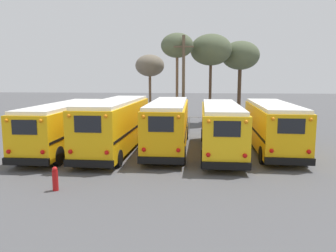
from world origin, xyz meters
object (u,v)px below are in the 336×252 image
school_bus_2 (168,123)px  school_bus_3 (221,127)px  school_bus_4 (272,125)px  utility_pole (183,81)px  school_bus_0 (65,125)px  bare_tree_0 (150,66)px  fire_hydrant (55,178)px  bare_tree_2 (211,50)px  bare_tree_1 (177,46)px  bare_tree_3 (240,56)px  school_bus_1 (116,123)px

school_bus_2 → school_bus_3: school_bus_2 is taller
school_bus_4 → utility_pole: utility_pole is taller
school_bus_0 → school_bus_3: (10.07, 0.04, 0.00)m
school_bus_3 → bare_tree_0: bearing=113.3°
utility_pole → fire_hydrant: (-4.61, -17.07, -3.88)m
school_bus_2 → school_bus_4: 6.72m
school_bus_3 → bare_tree_2: (-0.20, 13.35, 5.77)m
school_bus_0 → fire_hydrant: 8.19m
fire_hydrant → school_bus_0: bearing=109.4°
bare_tree_1 → bare_tree_2: bearing=35.8°
school_bus_0 → bare_tree_3: bearing=49.5°
school_bus_1 → bare_tree_3: (9.66, 15.04, 5.18)m
school_bus_2 → school_bus_3: 3.43m
bare_tree_0 → bare_tree_1: size_ratio=0.81×
bare_tree_1 → bare_tree_3: bearing=33.1°
bare_tree_1 → bare_tree_3: 7.67m
school_bus_2 → fire_hydrant: 9.39m
bare_tree_2 → bare_tree_1: bearing=-144.2°
school_bus_1 → school_bus_2: (3.36, 0.56, -0.04)m
bare_tree_0 → school_bus_0: bearing=-101.9°
bare_tree_0 → school_bus_3: bearing=-66.7°
school_bus_0 → bare_tree_0: size_ratio=1.46×
school_bus_0 → bare_tree_0: bearing=78.1°
school_bus_1 → school_bus_0: bearing=-176.8°
school_bus_0 → utility_pole: 12.23m
school_bus_3 → bare_tree_3: (2.95, 15.19, 5.29)m
fire_hydrant → utility_pole: bearing=74.9°
school_bus_2 → bare_tree_1: bare_tree_1 is taller
school_bus_0 → bare_tree_1: size_ratio=1.19×
bare_tree_1 → school_bus_2: bearing=-89.5°
utility_pole → school_bus_3: bearing=-73.6°
bare_tree_2 → bare_tree_3: 3.68m
utility_pole → school_bus_4: bearing=-53.9°
school_bus_3 → utility_pole: (-2.77, 9.37, 2.73)m
school_bus_0 → bare_tree_1: (6.62, 11.06, 5.96)m
bare_tree_0 → bare_tree_2: bare_tree_2 is taller
school_bus_4 → bare_tree_2: size_ratio=1.10×
school_bus_3 → fire_hydrant: 10.72m
school_bus_1 → school_bus_4: size_ratio=1.09×
school_bus_2 → utility_pole: (0.59, 8.67, 2.66)m
school_bus_1 → school_bus_3: bearing=-1.2°
school_bus_2 → bare_tree_3: 16.63m
school_bus_3 → bare_tree_2: bare_tree_2 is taller
school_bus_1 → school_bus_4: 10.10m
school_bus_0 → school_bus_2: bearing=6.4°
school_bus_0 → bare_tree_0: (3.32, 15.75, 4.30)m
school_bus_3 → bare_tree_1: bearing=107.4°
bare_tree_1 → bare_tree_3: (6.40, 4.17, -0.67)m
bare_tree_2 → school_bus_3: bearing=-89.1°
school_bus_4 → fire_hydrant: size_ratio=9.58×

